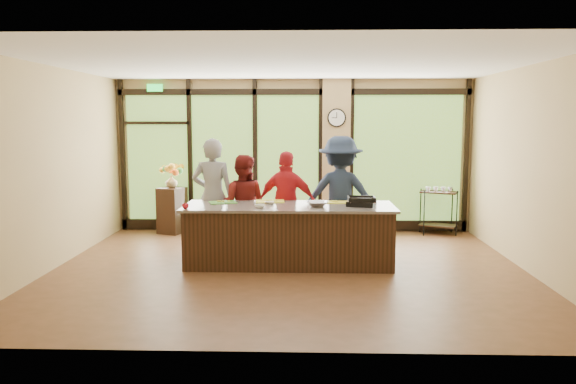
# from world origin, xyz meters

# --- Properties ---
(floor) EXTENTS (7.00, 7.00, 0.00)m
(floor) POSITION_xyz_m (0.00, 0.00, 0.00)
(floor) COLOR #50331C
(floor) RESTS_ON ground
(ceiling) EXTENTS (7.00, 7.00, 0.00)m
(ceiling) POSITION_xyz_m (0.00, 0.00, 3.00)
(ceiling) COLOR white
(ceiling) RESTS_ON back_wall
(back_wall) EXTENTS (7.00, 0.00, 7.00)m
(back_wall) POSITION_xyz_m (0.00, 3.00, 1.50)
(back_wall) COLOR tan
(back_wall) RESTS_ON floor
(left_wall) EXTENTS (0.00, 6.00, 6.00)m
(left_wall) POSITION_xyz_m (-3.50, 0.00, 1.50)
(left_wall) COLOR tan
(left_wall) RESTS_ON floor
(right_wall) EXTENTS (0.00, 6.00, 6.00)m
(right_wall) POSITION_xyz_m (3.50, 0.00, 1.50)
(right_wall) COLOR tan
(right_wall) RESTS_ON floor
(window_wall) EXTENTS (6.90, 0.12, 3.00)m
(window_wall) POSITION_xyz_m (0.16, 2.95, 1.39)
(window_wall) COLOR tan
(window_wall) RESTS_ON floor
(island_base) EXTENTS (3.10, 1.00, 0.88)m
(island_base) POSITION_xyz_m (0.00, 0.30, 0.44)
(island_base) COLOR black
(island_base) RESTS_ON floor
(countertop) EXTENTS (3.20, 1.10, 0.04)m
(countertop) POSITION_xyz_m (0.00, 0.30, 0.90)
(countertop) COLOR #6C6159
(countertop) RESTS_ON island_base
(wall_clock) EXTENTS (0.36, 0.04, 0.36)m
(wall_clock) POSITION_xyz_m (0.85, 2.87, 2.25)
(wall_clock) COLOR black
(wall_clock) RESTS_ON window_wall
(cook_left) EXTENTS (0.72, 0.49, 1.92)m
(cook_left) POSITION_xyz_m (-1.28, 1.01, 0.96)
(cook_left) COLOR gray
(cook_left) RESTS_ON floor
(cook_midleft) EXTENTS (0.86, 0.70, 1.64)m
(cook_midleft) POSITION_xyz_m (-0.79, 1.02, 0.82)
(cook_midleft) COLOR maroon
(cook_midleft) RESTS_ON floor
(cook_midright) EXTENTS (1.07, 0.66, 1.71)m
(cook_midright) POSITION_xyz_m (-0.05, 0.98, 0.85)
(cook_midright) COLOR #B31B23
(cook_midright) RESTS_ON floor
(cook_right) EXTENTS (1.32, 0.84, 1.95)m
(cook_right) POSITION_xyz_m (0.83, 1.12, 0.97)
(cook_right) COLOR #1C273D
(cook_right) RESTS_ON floor
(roasting_pan) EXTENTS (0.48, 0.42, 0.07)m
(roasting_pan) POSITION_xyz_m (1.09, 0.27, 0.96)
(roasting_pan) COLOR black
(roasting_pan) RESTS_ON countertop
(mixing_bowl) EXTENTS (0.34, 0.34, 0.08)m
(mixing_bowl) POSITION_xyz_m (0.43, 0.20, 0.96)
(mixing_bowl) COLOR silver
(mixing_bowl) RESTS_ON countertop
(cutting_board_left) EXTENTS (0.49, 0.42, 0.01)m
(cutting_board_left) POSITION_xyz_m (-1.05, 0.53, 0.93)
(cutting_board_left) COLOR #4B9536
(cutting_board_left) RESTS_ON countertop
(cutting_board_center) EXTENTS (0.47, 0.36, 0.01)m
(cutting_board_center) POSITION_xyz_m (-0.31, 0.67, 0.93)
(cutting_board_center) COLOR yellow
(cutting_board_center) RESTS_ON countertop
(cutting_board_right) EXTENTS (0.39, 0.31, 0.01)m
(cutting_board_right) POSITION_xyz_m (0.77, 0.60, 0.93)
(cutting_board_right) COLOR yellow
(cutting_board_right) RESTS_ON countertop
(prep_bowl_near) EXTENTS (0.21, 0.21, 0.05)m
(prep_bowl_near) POSITION_xyz_m (-0.42, 0.05, 0.94)
(prep_bowl_near) COLOR silver
(prep_bowl_near) RESTS_ON countertop
(prep_bowl_mid) EXTENTS (0.18, 0.18, 0.04)m
(prep_bowl_mid) POSITION_xyz_m (-0.41, 0.01, 0.94)
(prep_bowl_mid) COLOR silver
(prep_bowl_mid) RESTS_ON countertop
(prep_bowl_far) EXTENTS (0.18, 0.18, 0.04)m
(prep_bowl_far) POSITION_xyz_m (-0.31, 0.45, 0.94)
(prep_bowl_far) COLOR silver
(prep_bowl_far) RESTS_ON countertop
(red_ramekin) EXTENTS (0.13, 0.13, 0.08)m
(red_ramekin) POSITION_xyz_m (-1.50, -0.10, 0.96)
(red_ramekin) COLOR #B31122
(red_ramekin) RESTS_ON countertop
(flower_stand) EXTENTS (0.58, 0.58, 0.89)m
(flower_stand) POSITION_xyz_m (-2.36, 2.65, 0.45)
(flower_stand) COLOR black
(flower_stand) RESTS_ON floor
(flower_vase) EXTENTS (0.27, 0.27, 0.24)m
(flower_vase) POSITION_xyz_m (-2.36, 2.65, 1.02)
(flower_vase) COLOR olive
(flower_vase) RESTS_ON flower_stand
(bar_cart) EXTENTS (0.78, 0.63, 0.93)m
(bar_cart) POSITION_xyz_m (2.83, 2.70, 0.56)
(bar_cart) COLOR black
(bar_cart) RESTS_ON floor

